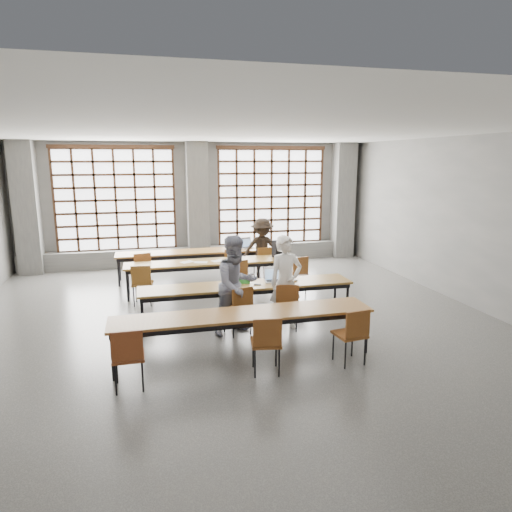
{
  "coord_description": "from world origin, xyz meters",
  "views": [
    {
      "loc": [
        -1.57,
        -7.85,
        3.02
      ],
      "look_at": [
        0.51,
        0.4,
        1.21
      ],
      "focal_mm": 32.0,
      "sensor_mm": 36.0,
      "label": 1
    }
  ],
  "objects_px": {
    "chair_near_right": "(353,331)",
    "laptop_front": "(274,278)",
    "chair_near_mid": "(267,339)",
    "student_female": "(236,285)",
    "chair_front_left": "(239,305)",
    "desk_row_c": "(247,288)",
    "green_box": "(243,281)",
    "backpack": "(280,249)",
    "chair_mid_centre": "(237,275)",
    "student_back": "(262,249)",
    "desk_row_d": "(244,317)",
    "desk_row_a": "(197,253)",
    "phone": "(257,285)",
    "chair_back_left": "(141,267)",
    "laptop_back": "(246,245)",
    "chair_back_right": "(264,260)",
    "plastic_bag": "(231,243)",
    "red_pouch": "(128,353)",
    "desk_row_b": "(214,264)",
    "mouse": "(295,280)",
    "chair_back_mid": "(232,262)",
    "chair_mid_left": "(142,281)",
    "chair_front_right": "(287,302)",
    "chair_mid_right": "(298,271)"
  },
  "relations": [
    {
      "from": "student_back",
      "to": "desk_row_a",
      "type": "bearing_deg",
      "value": 168.0
    },
    {
      "from": "desk_row_a",
      "to": "student_back",
      "type": "bearing_deg",
      "value": -17.35
    },
    {
      "from": "desk_row_c",
      "to": "student_female",
      "type": "xyz_separation_m",
      "value": [
        -0.3,
        -0.5,
        0.21
      ]
    },
    {
      "from": "chair_mid_right",
      "to": "desk_row_b",
      "type": "bearing_deg",
      "value": 161.0
    },
    {
      "from": "green_box",
      "to": "backpack",
      "type": "bearing_deg",
      "value": 56.92
    },
    {
      "from": "chair_near_right",
      "to": "mouse",
      "type": "height_order",
      "value": "chair_near_right"
    },
    {
      "from": "desk_row_c",
      "to": "chair_near_mid",
      "type": "bearing_deg",
      "value": -95.8
    },
    {
      "from": "chair_back_left",
      "to": "desk_row_b",
      "type": "bearing_deg",
      "value": -22.33
    },
    {
      "from": "chair_mid_right",
      "to": "chair_front_left",
      "type": "relative_size",
      "value": 1.0
    },
    {
      "from": "chair_near_mid",
      "to": "student_back",
      "type": "relative_size",
      "value": 0.56
    },
    {
      "from": "chair_front_left",
      "to": "laptop_front",
      "type": "relative_size",
      "value": 2.22
    },
    {
      "from": "chair_front_left",
      "to": "laptop_back",
      "type": "xyz_separation_m",
      "value": [
        1.08,
        4.13,
        0.25
      ]
    },
    {
      "from": "chair_near_right",
      "to": "laptop_front",
      "type": "relative_size",
      "value": 2.22
    },
    {
      "from": "chair_back_right",
      "to": "desk_row_d",
      "type": "bearing_deg",
      "value": -108.89
    },
    {
      "from": "chair_mid_centre",
      "to": "red_pouch",
      "type": "distance_m",
      "value": 4.24
    },
    {
      "from": "chair_front_left",
      "to": "chair_near_right",
      "type": "height_order",
      "value": "same"
    },
    {
      "from": "student_back",
      "to": "desk_row_d",
      "type": "bearing_deg",
      "value": -102.96
    },
    {
      "from": "chair_back_right",
      "to": "plastic_bag",
      "type": "bearing_deg",
      "value": 136.14
    },
    {
      "from": "desk_row_a",
      "to": "chair_near_mid",
      "type": "distance_m",
      "value": 5.61
    },
    {
      "from": "desk_row_c",
      "to": "phone",
      "type": "bearing_deg",
      "value": -29.05
    },
    {
      "from": "chair_back_mid",
      "to": "chair_back_right",
      "type": "height_order",
      "value": "same"
    },
    {
      "from": "laptop_back",
      "to": "phone",
      "type": "distance_m",
      "value": 3.66
    },
    {
      "from": "desk_row_d",
      "to": "plastic_bag",
      "type": "distance_m",
      "value": 5.08
    },
    {
      "from": "red_pouch",
      "to": "chair_mid_right",
      "type": "bearing_deg",
      "value": 44.75
    },
    {
      "from": "green_box",
      "to": "backpack",
      "type": "height_order",
      "value": "backpack"
    },
    {
      "from": "chair_mid_centre",
      "to": "chair_near_right",
      "type": "bearing_deg",
      "value": -75.13
    },
    {
      "from": "chair_back_mid",
      "to": "plastic_bag",
      "type": "relative_size",
      "value": 3.08
    },
    {
      "from": "desk_row_d",
      "to": "laptop_back",
      "type": "relative_size",
      "value": 9.2
    },
    {
      "from": "chair_back_left",
      "to": "laptop_back",
      "type": "height_order",
      "value": "laptop_back"
    },
    {
      "from": "chair_near_right",
      "to": "phone",
      "type": "height_order",
      "value": "chair_near_right"
    },
    {
      "from": "chair_mid_left",
      "to": "chair_mid_centre",
      "type": "xyz_separation_m",
      "value": [
        2.03,
        0.0,
        0.0
      ]
    },
    {
      "from": "chair_near_mid",
      "to": "student_female",
      "type": "distance_m",
      "value": 1.73
    },
    {
      "from": "laptop_front",
      "to": "chair_mid_left",
      "type": "bearing_deg",
      "value": 150.9
    },
    {
      "from": "desk_row_a",
      "to": "green_box",
      "type": "xyz_separation_m",
      "value": [
        0.48,
        -3.32,
        0.11
      ]
    },
    {
      "from": "chair_mid_left",
      "to": "mouse",
      "type": "height_order",
      "value": "chair_mid_left"
    },
    {
      "from": "student_back",
      "to": "laptop_front",
      "type": "distance_m",
      "value": 2.84
    },
    {
      "from": "chair_near_right",
      "to": "green_box",
      "type": "distance_m",
      "value": 2.56
    },
    {
      "from": "chair_mid_right",
      "to": "student_female",
      "type": "xyz_separation_m",
      "value": [
        -1.82,
        -1.98,
        0.34
      ]
    },
    {
      "from": "chair_front_left",
      "to": "student_female",
      "type": "height_order",
      "value": "student_female"
    },
    {
      "from": "chair_front_left",
      "to": "chair_near_mid",
      "type": "xyz_separation_m",
      "value": [
        0.05,
        -1.57,
        0.0
      ]
    },
    {
      "from": "chair_near_mid",
      "to": "phone",
      "type": "relative_size",
      "value": 6.77
    },
    {
      "from": "desk_row_d",
      "to": "chair_front_right",
      "type": "distance_m",
      "value": 1.38
    },
    {
      "from": "student_female",
      "to": "student_back",
      "type": "distance_m",
      "value": 3.66
    },
    {
      "from": "chair_mid_centre",
      "to": "phone",
      "type": "height_order",
      "value": "chair_mid_centre"
    },
    {
      "from": "green_box",
      "to": "desk_row_b",
      "type": "bearing_deg",
      "value": 96.91
    },
    {
      "from": "chair_back_right",
      "to": "chair_front_right",
      "type": "relative_size",
      "value": 1.0
    },
    {
      "from": "desk_row_a",
      "to": "student_female",
      "type": "xyz_separation_m",
      "value": [
        0.23,
        -3.9,
        0.21
      ]
    },
    {
      "from": "chair_front_right",
      "to": "student_back",
      "type": "height_order",
      "value": "student_back"
    },
    {
      "from": "desk_row_c",
      "to": "green_box",
      "type": "height_order",
      "value": "green_box"
    },
    {
      "from": "desk_row_a",
      "to": "desk_row_c",
      "type": "height_order",
      "value": "same"
    }
  ]
}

